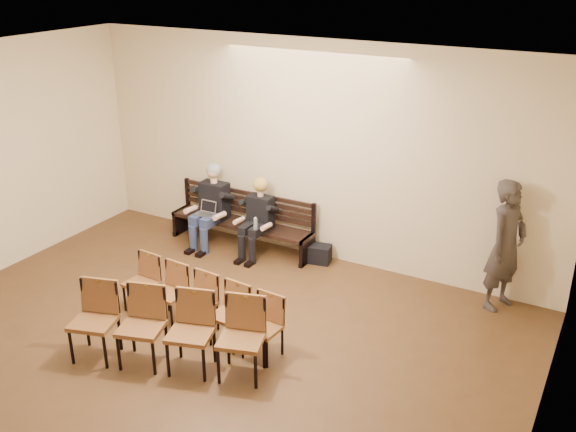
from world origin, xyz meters
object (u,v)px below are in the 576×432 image
object	(u,v)px
seated_man	(211,205)
water_bottle	(256,231)
seated_woman	(258,221)
bag	(318,254)
chair_row_back	(166,331)
laptop	(205,217)
passerby	(507,236)
bench	(241,234)
chair_row_front	(198,305)

from	to	relation	value
seated_man	water_bottle	world-z (taller)	seated_man
seated_woman	bag	distance (m)	1.12
bag	chair_row_back	xyz separation A→B (m)	(-0.34, -3.40, 0.34)
seated_woman	laptop	bearing A→B (deg)	-167.35
water_bottle	passerby	distance (m)	3.80
laptop	bag	distance (m)	2.01
bench	seated_man	bearing A→B (deg)	-166.68
bag	chair_row_back	size ratio (longest dim) A/B	0.17
water_bottle	passerby	xyz separation A→B (m)	(3.73, 0.49, 0.53)
seated_man	laptop	world-z (taller)	seated_man
seated_man	passerby	size ratio (longest dim) A/B	0.65
seated_man	laptop	bearing A→B (deg)	-91.11
bench	water_bottle	xyz separation A→B (m)	(0.53, -0.39, 0.33)
passerby	chair_row_front	xyz separation A→B (m)	(-3.32, -2.60, -0.68)
seated_man	chair_row_back	size ratio (longest dim) A/B	0.59
seated_woman	passerby	world-z (taller)	passerby
seated_woman	chair_row_front	bearing A→B (deg)	-77.27
bench	bag	bearing A→B (deg)	4.06
bag	chair_row_front	distance (m)	2.65
laptop	passerby	xyz separation A→B (m)	(4.77, 0.43, 0.52)
water_bottle	bag	world-z (taller)	water_bottle
seated_woman	chair_row_back	world-z (taller)	seated_woman
laptop	passerby	distance (m)	4.82
seated_man	laptop	size ratio (longest dim) A/B	4.73
water_bottle	seated_woman	bearing A→B (deg)	114.98
seated_man	chair_row_back	xyz separation A→B (m)	(1.57, -3.18, -0.22)
bench	chair_row_back	distance (m)	3.48
passerby	chair_row_back	distance (m)	4.71
bench	chair_row_front	xyz separation A→B (m)	(0.94, -2.50, 0.18)
laptop	chair_row_front	world-z (taller)	chair_row_front
bench	laptop	bearing A→B (deg)	-147.51
bench	seated_man	distance (m)	0.71
seated_man	chair_row_front	distance (m)	2.80
bench	water_bottle	bearing A→B (deg)	-36.28
chair_row_back	bench	bearing A→B (deg)	90.87
water_bottle	chair_row_back	xyz separation A→B (m)	(0.53, -2.92, -0.07)
passerby	chair_row_front	bearing A→B (deg)	149.75
seated_woman	bench	bearing A→B (deg)	163.46
bench	water_bottle	world-z (taller)	water_bottle
seated_man	passerby	distance (m)	4.79
laptop	passerby	size ratio (longest dim) A/B	0.14
water_bottle	bag	distance (m)	1.08
passerby	chair_row_back	xyz separation A→B (m)	(-3.20, -3.40, -0.59)
chair_row_back	seated_man	bearing A→B (deg)	99.28
bench	seated_woman	xyz separation A→B (m)	(0.40, -0.12, 0.38)
laptop	chair_row_back	world-z (taller)	chair_row_back
water_bottle	seated_man	bearing A→B (deg)	165.48
chair_row_front	seated_woman	bearing A→B (deg)	107.16
seated_man	water_bottle	xyz separation A→B (m)	(1.04, -0.27, -0.15)
seated_woman	laptop	size ratio (longest dim) A/B	4.03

